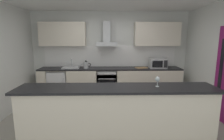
% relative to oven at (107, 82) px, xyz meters
% --- Properties ---
extents(ground, '(5.85, 4.94, 0.02)m').
position_rel_oven_xyz_m(ground, '(0.10, -1.62, -0.47)').
color(ground, gray).
extents(wall_back, '(5.85, 0.12, 2.60)m').
position_rel_oven_xyz_m(wall_back, '(0.10, 0.41, 0.84)').
color(wall_back, silver).
rests_on(wall_back, ground).
extents(backsplash_tile, '(4.12, 0.02, 0.66)m').
position_rel_oven_xyz_m(backsplash_tile, '(0.10, 0.33, 0.77)').
color(backsplash_tile, white).
extents(counter_back, '(4.26, 0.60, 0.90)m').
position_rel_oven_xyz_m(counter_back, '(0.10, 0.03, -0.01)').
color(counter_back, beige).
rests_on(counter_back, ground).
extents(counter_island, '(3.45, 0.64, 0.97)m').
position_rel_oven_xyz_m(counter_island, '(0.19, -2.32, 0.03)').
color(counter_island, beige).
rests_on(counter_island, ground).
extents(upper_cabinets, '(4.21, 0.32, 0.70)m').
position_rel_oven_xyz_m(upper_cabinets, '(0.10, 0.18, 1.45)').
color(upper_cabinets, beige).
extents(oven, '(0.60, 0.62, 0.80)m').
position_rel_oven_xyz_m(oven, '(0.00, 0.00, 0.00)').
color(oven, slate).
rests_on(oven, ground).
extents(refrigerator, '(0.58, 0.60, 0.85)m').
position_rel_oven_xyz_m(refrigerator, '(-1.47, -0.00, -0.03)').
color(refrigerator, white).
rests_on(refrigerator, ground).
extents(microwave, '(0.50, 0.38, 0.30)m').
position_rel_oven_xyz_m(microwave, '(1.54, -0.03, 0.59)').
color(microwave, '#B7BABC').
rests_on(microwave, counter_back).
extents(sink, '(0.50, 0.40, 0.26)m').
position_rel_oven_xyz_m(sink, '(-1.07, 0.01, 0.47)').
color(sink, silver).
rests_on(sink, counter_back).
extents(kettle, '(0.29, 0.15, 0.24)m').
position_rel_oven_xyz_m(kettle, '(-0.62, -0.03, 0.55)').
color(kettle, '#B7BABC').
rests_on(kettle, counter_back).
extents(range_hood, '(0.62, 0.45, 0.72)m').
position_rel_oven_xyz_m(range_hood, '(-0.00, 0.13, 1.33)').
color(range_hood, '#B7BABC').
extents(wine_glass, '(0.08, 0.08, 0.18)m').
position_rel_oven_xyz_m(wine_glass, '(0.90, -2.30, 0.63)').
color(wine_glass, silver).
rests_on(wine_glass, counter_island).
extents(chopping_board, '(0.39, 0.31, 0.02)m').
position_rel_oven_xyz_m(chopping_board, '(1.05, -0.02, 0.45)').
color(chopping_board, tan).
rests_on(chopping_board, counter_back).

